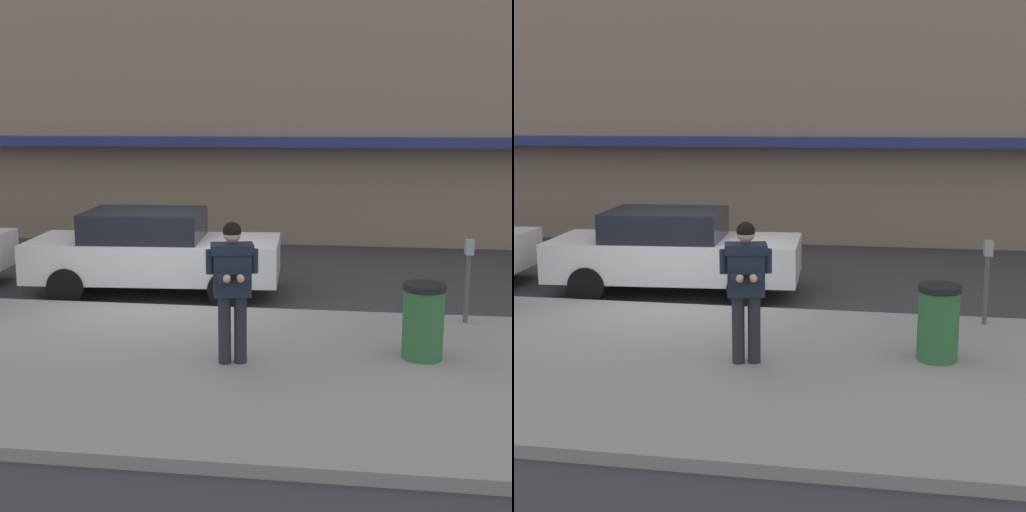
{
  "view_description": "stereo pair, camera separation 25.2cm",
  "coord_description": "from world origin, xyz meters",
  "views": [
    {
      "loc": [
        3.23,
        -11.34,
        3.19
      ],
      "look_at": [
        2.03,
        -2.69,
        1.49
      ],
      "focal_mm": 50.0,
      "sensor_mm": 36.0,
      "label": 1
    },
    {
      "loc": [
        3.48,
        -11.3,
        3.19
      ],
      "look_at": [
        2.03,
        -2.69,
        1.49
      ],
      "focal_mm": 50.0,
      "sensor_mm": 36.0,
      "label": 2
    }
  ],
  "objects": [
    {
      "name": "man_texting_on_phone",
      "position": [
        1.76,
        -2.88,
        1.25
      ],
      "size": [
        0.64,
        0.63,
        1.81
      ],
      "color": "#23232B",
      "rests_on": "sidewalk"
    },
    {
      "name": "parked_sedan_mid",
      "position": [
        -0.39,
        1.04,
        0.79
      ],
      "size": [
        4.61,
        2.16,
        1.54
      ],
      "color": "silver",
      "rests_on": "ground"
    },
    {
      "name": "parking_meter",
      "position": [
        4.94,
        -0.6,
        0.97
      ],
      "size": [
        0.12,
        0.18,
        1.27
      ],
      "color": "#4C4C51",
      "rests_on": "sidewalk"
    },
    {
      "name": "trash_bin",
      "position": [
        4.14,
        -2.35,
        0.63
      ],
      "size": [
        0.55,
        0.55,
        0.98
      ],
      "color": "#2D6638",
      "rests_on": "sidewalk"
    },
    {
      "name": "curb_paint_line",
      "position": [
        1.0,
        0.05,
        0.0
      ],
      "size": [
        28.0,
        0.12,
        0.01
      ],
      "primitive_type": "cube",
      "color": "silver",
      "rests_on": "ground"
    },
    {
      "name": "ground_plane",
      "position": [
        0.0,
        0.0,
        0.0
      ],
      "size": [
        80.0,
        80.0,
        0.0
      ],
      "primitive_type": "plane",
      "color": "#333338"
    },
    {
      "name": "sidewalk",
      "position": [
        1.0,
        -2.85,
        0.07
      ],
      "size": [
        32.0,
        5.3,
        0.14
      ],
      "primitive_type": "cube",
      "color": "gray",
      "rests_on": "ground"
    }
  ]
}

